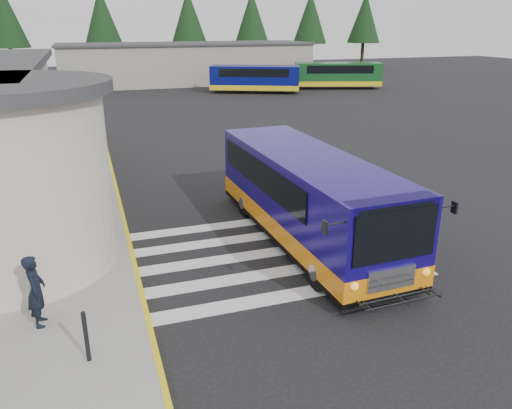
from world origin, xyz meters
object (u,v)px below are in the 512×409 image
object	(u,v)px
bollard	(86,337)
far_bus_b	(338,74)
far_bus_a	(255,78)
transit_bus	(307,200)
pedestrian_a	(36,291)

from	to	relation	value
bollard	far_bus_b	size ratio (longest dim) A/B	0.12
far_bus_a	far_bus_b	xyz separation A→B (m)	(8.79, 0.35, 0.03)
far_bus_a	far_bus_b	distance (m)	8.80
transit_bus	bollard	size ratio (longest dim) A/B	8.88
transit_bus	far_bus_a	size ratio (longest dim) A/B	1.12
pedestrian_a	far_bus_a	distance (m)	38.75
pedestrian_a	far_bus_a	world-z (taller)	far_bus_a
pedestrian_a	bollard	xyz separation A→B (m)	(0.95, -1.62, -0.28)
far_bus_a	bollard	bearing A→B (deg)	-179.08
transit_bus	far_bus_a	world-z (taller)	transit_bus
transit_bus	pedestrian_a	xyz separation A→B (m)	(-7.38, -2.58, -0.30)
transit_bus	pedestrian_a	size ratio (longest dim) A/B	5.85
bollard	far_bus_a	distance (m)	39.84
transit_bus	far_bus_a	bearing A→B (deg)	72.08
far_bus_a	far_bus_b	world-z (taller)	far_bus_b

